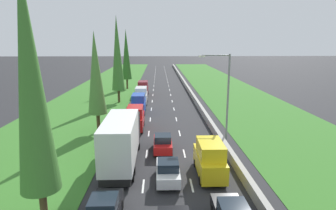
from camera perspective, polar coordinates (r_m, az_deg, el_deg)
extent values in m
plane|color=#28282B|center=(64.46, -1.35, 3.48)|extent=(300.00, 300.00, 0.00)
cube|color=#387528|center=(65.58, -12.49, 3.36)|extent=(14.00, 140.00, 0.04)
cube|color=#387528|center=(66.16, 11.20, 3.50)|extent=(14.00, 140.00, 0.04)
cube|color=#9E9B93|center=(64.70, 3.71, 3.87)|extent=(0.44, 120.00, 0.85)
cube|color=white|center=(21.26, -5.01, -15.93)|extent=(0.14, 2.00, 0.01)
cube|color=white|center=(26.68, -4.33, -9.79)|extent=(0.14, 2.00, 0.01)
cube|color=white|center=(32.31, -3.89, -5.75)|extent=(0.14, 2.00, 0.01)
cube|color=white|center=(38.05, -3.59, -2.92)|extent=(0.14, 2.00, 0.01)
cube|color=white|center=(43.86, -3.37, -0.83)|extent=(0.14, 2.00, 0.01)
cube|color=white|center=(49.71, -3.20, 0.76)|extent=(0.14, 2.00, 0.01)
cube|color=white|center=(55.60, -3.06, 2.02)|extent=(0.14, 2.00, 0.01)
cube|color=white|center=(61.51, -2.96, 3.04)|extent=(0.14, 2.00, 0.01)
cube|color=white|center=(67.43, -2.87, 3.88)|extent=(0.14, 2.00, 0.01)
cube|color=white|center=(73.37, -2.79, 4.58)|extent=(0.14, 2.00, 0.01)
cube|color=white|center=(79.32, -2.73, 5.18)|extent=(0.14, 2.00, 0.01)
cube|color=white|center=(85.27, -2.67, 5.69)|extent=(0.14, 2.00, 0.01)
cube|color=white|center=(91.23, -2.63, 6.14)|extent=(0.14, 2.00, 0.01)
cube|color=white|center=(97.20, -2.58, 6.53)|extent=(0.14, 2.00, 0.01)
cube|color=white|center=(103.17, -2.55, 6.88)|extent=(0.14, 2.00, 0.01)
cube|color=white|center=(109.14, -2.51, 7.19)|extent=(0.14, 2.00, 0.01)
cube|color=white|center=(115.11, -2.48, 7.46)|extent=(0.14, 2.00, 0.01)
cube|color=white|center=(121.09, -2.46, 7.71)|extent=(0.14, 2.00, 0.01)
cube|color=white|center=(21.35, 4.78, -15.79)|extent=(0.14, 2.00, 0.01)
cube|color=white|center=(26.75, 3.29, -9.71)|extent=(0.14, 2.00, 0.01)
cube|color=white|center=(32.37, 2.34, -5.69)|extent=(0.14, 2.00, 0.01)
cube|color=white|center=(38.10, 1.69, -2.88)|extent=(0.14, 2.00, 0.01)
cube|color=white|center=(43.91, 1.20, -0.80)|extent=(0.14, 2.00, 0.01)
cube|color=white|center=(49.76, 0.83, 0.79)|extent=(0.14, 2.00, 0.01)
cube|color=white|center=(55.64, 0.54, 2.04)|extent=(0.14, 2.00, 0.01)
cube|color=white|center=(61.54, 0.31, 3.06)|extent=(0.14, 2.00, 0.01)
cube|color=white|center=(67.46, 0.11, 3.89)|extent=(0.14, 2.00, 0.01)
cube|color=white|center=(73.40, -0.05, 4.60)|extent=(0.14, 2.00, 0.01)
cube|color=white|center=(79.34, -0.19, 5.19)|extent=(0.14, 2.00, 0.01)
cube|color=white|center=(85.30, -0.31, 5.71)|extent=(0.14, 2.00, 0.01)
cube|color=white|center=(91.25, -0.41, 6.15)|extent=(0.14, 2.00, 0.01)
cube|color=white|center=(97.22, -0.51, 6.54)|extent=(0.14, 2.00, 0.01)
cube|color=white|center=(103.19, -0.59, 6.89)|extent=(0.14, 2.00, 0.01)
cube|color=white|center=(109.16, -0.66, 7.20)|extent=(0.14, 2.00, 0.01)
cube|color=white|center=(115.13, -0.73, 7.47)|extent=(0.14, 2.00, 0.01)
cube|color=white|center=(121.11, -0.79, 7.72)|extent=(0.14, 2.00, 0.01)
cube|color=#19232D|center=(16.96, -12.90, -18.74)|extent=(1.52, 1.60, 0.64)
cylinder|color=black|center=(18.93, -14.23, -19.07)|extent=(0.22, 0.64, 0.64)
cylinder|color=black|center=(18.68, -9.40, -19.30)|extent=(0.22, 0.64, 0.64)
cube|color=black|center=(24.78, -9.09, -10.23)|extent=(2.20, 9.40, 0.56)
cube|color=black|center=(27.63, -8.29, -4.42)|extent=(2.40, 2.20, 2.50)
cube|color=silver|center=(23.07, -9.59, -6.86)|extent=(2.44, 7.20, 3.30)
cylinder|color=black|center=(28.07, -10.54, -8.13)|extent=(0.22, 0.64, 0.64)
cylinder|color=black|center=(27.82, -5.92, -8.17)|extent=(0.22, 0.64, 0.64)
cylinder|color=black|center=(23.10, -12.57, -12.90)|extent=(0.22, 0.64, 0.64)
cylinder|color=black|center=(22.79, -6.88, -13.03)|extent=(0.22, 0.64, 0.64)
cylinder|color=black|center=(22.14, -13.09, -14.08)|extent=(0.22, 0.64, 0.64)
cylinder|color=black|center=(21.83, -7.13, -14.25)|extent=(0.22, 0.64, 0.64)
cube|color=red|center=(33.74, -6.57, -3.21)|extent=(1.90, 4.90, 1.40)
cube|color=red|center=(33.13, -6.66, -1.27)|extent=(1.80, 3.10, 1.10)
cylinder|color=black|center=(35.47, -7.75, -3.64)|extent=(0.22, 0.64, 0.64)
cylinder|color=black|center=(35.33, -4.94, -3.63)|extent=(0.22, 0.64, 0.64)
cylinder|color=black|center=(32.58, -8.28, -5.12)|extent=(0.22, 0.64, 0.64)
cylinder|color=black|center=(32.43, -5.21, -5.12)|extent=(0.22, 0.64, 0.64)
cube|color=#1E47B7|center=(41.53, -5.90, -0.20)|extent=(1.90, 4.90, 1.40)
cube|color=#1E47B7|center=(40.98, -5.97, 1.41)|extent=(1.80, 3.10, 1.10)
cylinder|color=black|center=(43.23, -6.90, -0.67)|extent=(0.22, 0.64, 0.64)
cylinder|color=black|center=(43.12, -4.59, -0.66)|extent=(0.22, 0.64, 0.64)
cylinder|color=black|center=(40.29, -7.26, -1.66)|extent=(0.22, 0.64, 0.64)
cylinder|color=black|center=(40.17, -4.79, -1.65)|extent=(0.22, 0.64, 0.64)
cube|color=white|center=(47.88, -5.39, 1.51)|extent=(1.90, 4.90, 1.40)
cube|color=white|center=(47.36, -5.44, 2.92)|extent=(1.80, 3.10, 1.10)
cylinder|color=black|center=(49.56, -6.27, 1.04)|extent=(0.22, 0.64, 0.64)
cylinder|color=black|center=(49.46, -4.26, 1.06)|extent=(0.22, 0.64, 0.64)
cylinder|color=black|center=(46.60, -6.55, 0.30)|extent=(0.22, 0.64, 0.64)
cylinder|color=black|center=(46.49, -4.41, 0.31)|extent=(0.22, 0.64, 0.64)
cube|color=#19232D|center=(16.46, 13.07, -19.81)|extent=(1.52, 1.60, 0.64)
cube|color=white|center=(21.58, -0.03, -13.36)|extent=(1.68, 3.90, 0.76)
cube|color=#19232D|center=(21.01, 0.00, -11.99)|extent=(1.52, 1.60, 0.64)
cylinder|color=black|center=(22.82, -2.09, -12.91)|extent=(0.22, 0.64, 0.64)
cylinder|color=black|center=(22.86, 1.82, -12.86)|extent=(0.22, 0.64, 0.64)
cylinder|color=black|center=(20.66, -2.10, -15.79)|extent=(0.22, 0.64, 0.64)
cylinder|color=black|center=(20.71, 2.27, -15.72)|extent=(0.22, 0.64, 0.64)
cube|color=red|center=(27.00, -1.07, -7.89)|extent=(1.68, 3.90, 0.76)
cube|color=#19232D|center=(26.48, -1.06, -6.70)|extent=(1.52, 1.60, 0.64)
cylinder|color=black|center=(28.27, -2.66, -7.77)|extent=(0.22, 0.64, 0.64)
cylinder|color=black|center=(28.29, 0.45, -7.74)|extent=(0.22, 0.64, 0.64)
cylinder|color=black|center=(26.01, -2.72, -9.62)|extent=(0.22, 0.64, 0.64)
cylinder|color=black|center=(26.03, 0.67, -9.59)|extent=(0.22, 0.64, 0.64)
cube|color=yellow|center=(22.54, 8.31, -11.42)|extent=(1.90, 4.90, 1.40)
cube|color=yellow|center=(21.79, 8.55, -8.73)|extent=(1.80, 3.10, 1.10)
cylinder|color=black|center=(24.06, 5.53, -11.57)|extent=(0.22, 0.64, 0.64)
cylinder|color=black|center=(24.34, 9.68, -11.40)|extent=(0.22, 0.64, 0.64)
cylinder|color=black|center=(21.35, 6.60, -14.88)|extent=(0.22, 0.64, 0.64)
cylinder|color=black|center=(21.67, 11.31, -14.62)|extent=(0.22, 0.64, 0.64)
cube|color=maroon|center=(55.12, -5.03, 2.97)|extent=(1.90, 4.90, 1.40)
cube|color=maroon|center=(54.63, -5.07, 4.21)|extent=(1.80, 3.10, 1.10)
cylinder|color=black|center=(56.78, -5.81, 2.51)|extent=(0.22, 0.64, 0.64)
cylinder|color=black|center=(56.69, -4.05, 2.53)|extent=(0.22, 0.64, 0.64)
cylinder|color=black|center=(53.80, -6.02, 1.95)|extent=(0.22, 0.64, 0.64)
cylinder|color=black|center=(53.70, -4.17, 1.97)|extent=(0.22, 0.64, 0.64)
cylinder|color=#4C3823|center=(18.28, -23.73, -18.19)|extent=(0.41, 0.41, 2.20)
cone|color=#3D752D|center=(16.01, -25.98, 4.65)|extent=(2.16, 2.16, 12.15)
cylinder|color=#4C3823|center=(33.51, -13.83, -3.46)|extent=(0.40, 0.40, 2.20)
cone|color=#4C7F38|center=(32.45, -14.35, 6.26)|extent=(2.08, 2.08, 9.20)
cylinder|color=#4C3823|center=(49.20, -9.85, 1.77)|extent=(0.41, 0.41, 2.20)
cone|color=#3D752D|center=(48.40, -10.17, 10.21)|extent=(2.16, 2.16, 12.26)
cylinder|color=#4C3823|center=(63.50, -8.21, 4.22)|extent=(0.40, 0.40, 2.20)
cone|color=#2D6623|center=(62.91, -8.39, 10.04)|extent=(2.12, 2.12, 10.69)
cylinder|color=gray|center=(29.71, 11.95, 1.35)|extent=(0.20, 0.20, 9.00)
cylinder|color=gray|center=(28.90, 9.61, 9.83)|extent=(2.80, 0.12, 0.12)
cube|color=silver|center=(28.66, 6.82, 9.70)|extent=(0.60, 0.28, 0.20)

